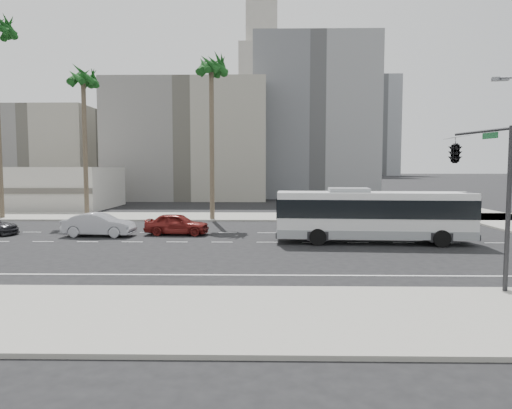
{
  "coord_description": "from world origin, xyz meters",
  "views": [
    {
      "loc": [
        -0.19,
        -30.61,
        4.95
      ],
      "look_at": [
        -0.81,
        4.0,
        2.2
      ],
      "focal_mm": 32.74,
      "sensor_mm": 36.0,
      "label": 1
    }
  ],
  "objects_px": {
    "car_b": "(99,225)",
    "palm_near": "(211,70)",
    "car_a": "(177,224)",
    "traffic_signal": "(460,156)",
    "palm_mid": "(83,81)",
    "city_bus": "(373,214)"
  },
  "relations": [
    {
      "from": "palm_near",
      "to": "traffic_signal",
      "type": "bearing_deg",
      "value": -58.59
    },
    {
      "from": "city_bus",
      "to": "palm_mid",
      "type": "bearing_deg",
      "value": 153.74
    },
    {
      "from": "city_bus",
      "to": "palm_near",
      "type": "distance_m",
      "value": 21.29
    },
    {
      "from": "car_a",
      "to": "car_b",
      "type": "distance_m",
      "value": 5.56
    },
    {
      "from": "car_b",
      "to": "palm_mid",
      "type": "bearing_deg",
      "value": 28.56
    },
    {
      "from": "traffic_signal",
      "to": "palm_near",
      "type": "height_order",
      "value": "palm_near"
    },
    {
      "from": "car_a",
      "to": "city_bus",
      "type": "bearing_deg",
      "value": -100.54
    },
    {
      "from": "car_b",
      "to": "palm_mid",
      "type": "distance_m",
      "value": 17.47
    },
    {
      "from": "car_a",
      "to": "palm_mid",
      "type": "bearing_deg",
      "value": 49.54
    },
    {
      "from": "car_a",
      "to": "palm_near",
      "type": "distance_m",
      "value": 16.14
    },
    {
      "from": "palm_mid",
      "to": "city_bus",
      "type": "bearing_deg",
      "value": -29.92
    },
    {
      "from": "city_bus",
      "to": "car_b",
      "type": "xyz_separation_m",
      "value": [
        -19.1,
        2.67,
        -1.07
      ]
    },
    {
      "from": "car_b",
      "to": "traffic_signal",
      "type": "height_order",
      "value": "traffic_signal"
    },
    {
      "from": "car_b",
      "to": "palm_near",
      "type": "xyz_separation_m",
      "value": [
        7.06,
        10.21,
        13.01
      ]
    },
    {
      "from": "car_b",
      "to": "palm_mid",
      "type": "xyz_separation_m",
      "value": [
        -5.22,
        11.32,
        12.24
      ]
    },
    {
      "from": "car_a",
      "to": "car_b",
      "type": "xyz_separation_m",
      "value": [
        -5.5,
        -0.83,
        0.03
      ]
    },
    {
      "from": "city_bus",
      "to": "palm_mid",
      "type": "distance_m",
      "value": 30.2
    },
    {
      "from": "city_bus",
      "to": "car_a",
      "type": "height_order",
      "value": "city_bus"
    },
    {
      "from": "car_b",
      "to": "palm_near",
      "type": "distance_m",
      "value": 17.98
    },
    {
      "from": "car_b",
      "to": "palm_near",
      "type": "bearing_deg",
      "value": -30.85
    },
    {
      "from": "city_bus",
      "to": "palm_near",
      "type": "relative_size",
      "value": 0.83
    },
    {
      "from": "car_a",
      "to": "palm_mid",
      "type": "height_order",
      "value": "palm_mid"
    }
  ]
}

